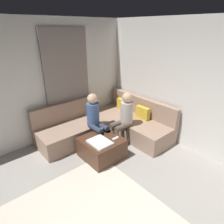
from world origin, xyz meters
TOP-DOWN VIEW (x-y plane):
  - wall_left at (-2.94, 0.00)m, footprint 0.12×6.00m
  - curtain_panel at (-2.84, 1.30)m, footprint 0.06×1.10m
  - sectional_couch at (-2.08, 1.88)m, footprint 2.10×2.55m
  - ottoman at (-1.48, 1.22)m, footprint 0.76×0.76m
  - folded_blanket at (-1.38, 1.10)m, footprint 0.44×0.36m
  - coffee_mug at (-1.70, 1.40)m, footprint 0.08×0.08m
  - game_remote at (-1.30, 1.44)m, footprint 0.05×0.15m
  - person_on_couch_back at (-1.59, 1.93)m, footprint 0.30×0.60m
  - person_on_couch_side at (-1.93, 1.42)m, footprint 0.60×0.30m

SIDE VIEW (x-z plane):
  - ottoman at x=-1.48m, z-range 0.00..0.42m
  - sectional_couch at x=-2.08m, z-range -0.15..0.72m
  - game_remote at x=-1.30m, z-range 0.42..0.44m
  - folded_blanket at x=-1.38m, z-range 0.42..0.46m
  - coffee_mug at x=-1.70m, z-range 0.42..0.52m
  - person_on_couch_back at x=-1.59m, z-range 0.06..1.26m
  - person_on_couch_side at x=-1.93m, z-range 0.06..1.26m
  - curtain_panel at x=-2.84m, z-range 0.00..2.50m
  - wall_left at x=-2.94m, z-range 0.00..2.70m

